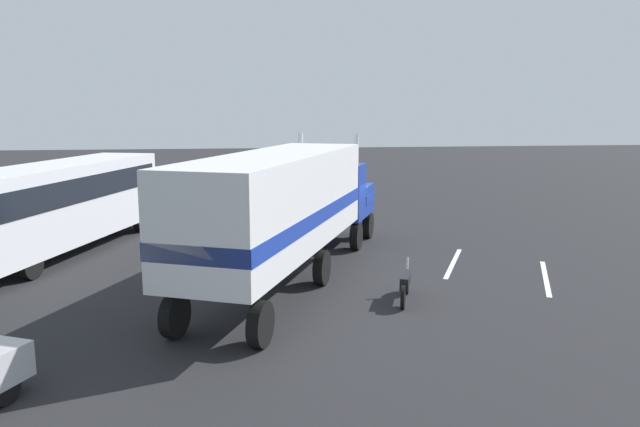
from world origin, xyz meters
The scene contains 7 objects.
ground_plane centered at (0.00, 0.00, 0.00)m, with size 120.00×120.00×0.00m, color #232326.
lane_stripe_near centered at (-3.44, -3.50, 0.01)m, with size 4.40×0.16×0.01m, color silver.
lane_stripe_mid centered at (-5.69, -5.83, 0.01)m, with size 4.40×0.16×0.01m, color silver.
semi_truck centered at (-4.95, 2.48, 2.52)m, with size 13.97×7.97×4.50m.
person_bystander centered at (-1.14, 3.82, 0.89)m, with size 0.34×0.46×1.63m.
parked_bus centered at (0.21, 10.70, 2.07)m, with size 11.26×5.70×3.40m.
motorcycle centered at (-7.40, -0.65, 0.48)m, with size 2.02×0.81×1.12m.
Camera 1 is at (-23.82, 4.00, 5.48)m, focal length 34.36 mm.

